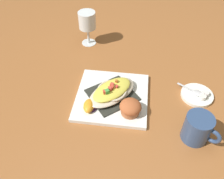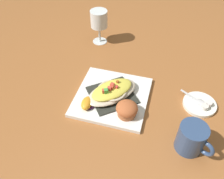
{
  "view_description": "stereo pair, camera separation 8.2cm",
  "coord_description": "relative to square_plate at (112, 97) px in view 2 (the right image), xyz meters",
  "views": [
    {
      "loc": [
        0.01,
        -0.58,
        0.63
      ],
      "look_at": [
        0.0,
        0.0,
        0.04
      ],
      "focal_mm": 38.07,
      "sensor_mm": 36.0,
      "label": 1
    },
    {
      "loc": [
        0.09,
        -0.57,
        0.63
      ],
      "look_at": [
        0.0,
        0.0,
        0.04
      ],
      "focal_mm": 38.07,
      "sensor_mm": 36.0,
      "label": 2
    }
  ],
  "objects": [
    {
      "name": "creamer_cup_0",
      "position": [
        0.32,
        -0.01,
        0.01
      ],
      "size": [
        0.02,
        0.02,
        0.02
      ],
      "primitive_type": "cylinder",
      "color": "white",
      "rests_on": "creamer_saucer"
    },
    {
      "name": "gratin_dish",
      "position": [
        -0.0,
        -0.0,
        0.03
      ],
      "size": [
        0.21,
        0.2,
        0.05
      ],
      "color": "beige",
      "rests_on": "folded_napkin"
    },
    {
      "name": "folded_napkin",
      "position": [
        0.0,
        0.0,
        0.01
      ],
      "size": [
        0.2,
        0.2,
        0.0
      ],
      "primitive_type": "cube",
      "rotation": [
        0.0,
        0.0,
        0.57
      ],
      "color": "#2A2D26",
      "rests_on": "square_plate"
    },
    {
      "name": "square_plate",
      "position": [
        0.0,
        0.0,
        0.0
      ],
      "size": [
        0.28,
        0.28,
        0.01
      ],
      "primitive_type": "cube",
      "rotation": [
        0.0,
        0.0,
        -0.11
      ],
      "color": "white",
      "rests_on": "ground_plane"
    },
    {
      "name": "creamer_saucer",
      "position": [
        0.31,
        0.01,
        -0.0
      ],
      "size": [
        0.11,
        0.11,
        0.01
      ],
      "primitive_type": "cylinder",
      "color": "white",
      "rests_on": "ground_plane"
    },
    {
      "name": "coffee_mug",
      "position": [
        0.26,
        -0.16,
        0.04
      ],
      "size": [
        0.1,
        0.09,
        0.09
      ],
      "color": "#324A75",
      "rests_on": "ground_plane"
    },
    {
      "name": "orange_garnish",
      "position": [
        -0.08,
        -0.06,
        0.02
      ],
      "size": [
        0.05,
        0.06,
        0.03
      ],
      "color": "#4C2855",
      "rests_on": "square_plate"
    },
    {
      "name": "stemmed_glass",
      "position": [
        -0.11,
        0.34,
        0.1
      ],
      "size": [
        0.07,
        0.07,
        0.15
      ],
      "color": "white",
      "rests_on": "ground_plane"
    },
    {
      "name": "ground_plane",
      "position": [
        0.0,
        0.0,
        -0.01
      ],
      "size": [
        2.6,
        2.6,
        0.0
      ],
      "primitive_type": "plane",
      "color": "#9D5E30"
    },
    {
      "name": "muffin",
      "position": [
        0.06,
        -0.08,
        0.03
      ],
      "size": [
        0.07,
        0.07,
        0.05
      ],
      "color": "#A85E37",
      "rests_on": "square_plate"
    },
    {
      "name": "spoon",
      "position": [
        0.3,
        0.02,
        0.01
      ],
      "size": [
        0.09,
        0.08,
        0.01
      ],
      "color": "silver",
      "rests_on": "creamer_saucer"
    },
    {
      "name": "creamer_cup_1",
      "position": [
        0.33,
        0.01,
        0.01
      ],
      "size": [
        0.02,
        0.02,
        0.02
      ],
      "primitive_type": "cylinder",
      "color": "white",
      "rests_on": "creamer_saucer"
    }
  ]
}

